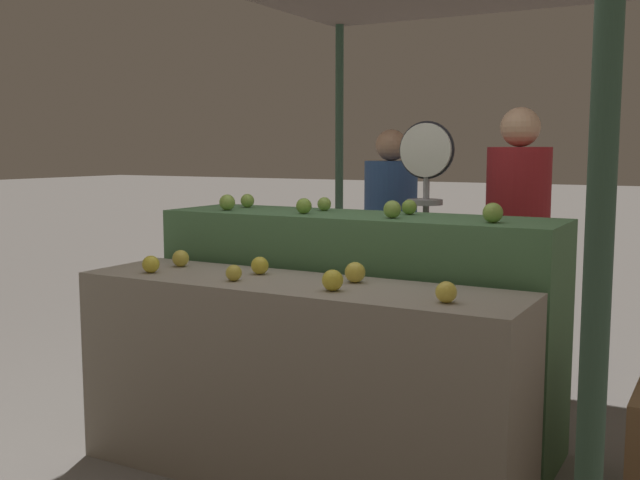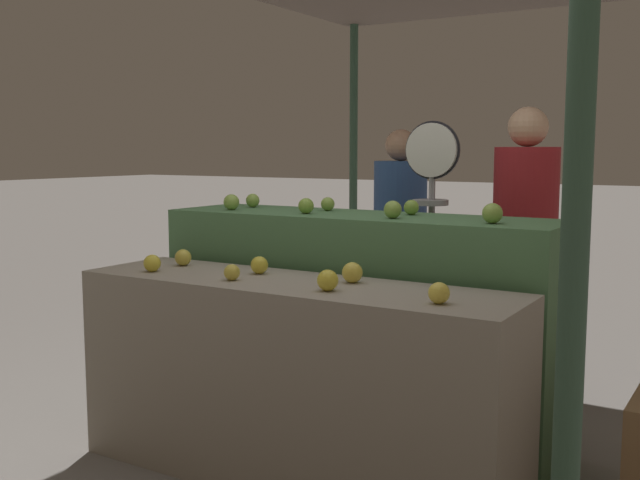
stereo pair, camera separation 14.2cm
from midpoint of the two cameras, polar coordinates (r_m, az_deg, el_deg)
The scene contains 20 objects.
ground_plane at distance 3.52m, azimuth -3.07°, elevation -17.69°, with size 60.00×60.00×0.00m, color slate.
display_counter_front at distance 3.36m, azimuth -3.12°, elevation -10.74°, with size 2.03×0.55×0.89m, color gray.
display_counter_back at distance 3.83m, azimuth 1.68°, elevation -6.59°, with size 2.03×0.55×1.14m, color #4C7A4C.
apple_front_0 at distance 3.59m, azimuth -13.87°, elevation -1.81°, with size 0.08×0.08×0.08m, color gold.
apple_front_1 at distance 3.30m, azimuth -7.81°, elevation -2.50°, with size 0.07×0.07×0.07m, color gold.
apple_front_2 at distance 3.04m, azimuth -0.37°, elevation -3.09°, with size 0.09×0.09×0.09m, color gold.
apple_front_3 at distance 2.84m, azimuth 8.18°, elevation -3.96°, with size 0.08×0.08×0.08m, color yellow.
apple_front_4 at distance 3.75m, azimuth -11.64°, elevation -1.38°, with size 0.08×0.08×0.08m, color gold.
apple_front_5 at distance 3.46m, azimuth -5.78°, elevation -1.95°, with size 0.08×0.08×0.08m, color gold.
apple_front_6 at distance 3.23m, azimuth 1.43°, elevation -2.48°, with size 0.09×0.09×0.09m, color yellow.
apple_back_0 at distance 4.02m, azimuth -8.09°, elevation 2.85°, with size 0.08×0.08×0.08m, color #8EB247.
apple_back_1 at distance 3.76m, azimuth -2.31°, elevation 2.60°, with size 0.08×0.08×0.08m, color #84AD3D.
apple_back_2 at distance 3.53m, azimuth 4.39°, elevation 2.34°, with size 0.08×0.08×0.08m, color #8EB247.
apple_back_3 at distance 3.36m, azimuth 11.86°, elevation 2.04°, with size 0.09×0.09×0.09m, color #8EB247.
apple_back_4 at distance 4.20m, azimuth -6.52°, elevation 2.99°, with size 0.08×0.08×0.08m, color #8EB247.
apple_back_5 at distance 3.94m, azimuth -0.70°, elevation 2.76°, with size 0.07×0.07×0.07m, color #8EB247.
apple_back_6 at distance 3.73m, azimuth 5.73°, elevation 2.51°, with size 0.08×0.08×0.08m, color #84AD3D.
produce_scale at distance 4.23m, azimuth 7.09°, elevation 3.25°, with size 0.32×0.20×1.62m.
person_vendor_at_scale at distance 4.42m, azimuth 13.90°, elevation 0.43°, with size 0.45×0.45×1.70m.
person_customer_left at distance 5.08m, azimuth 4.59°, elevation 0.71°, with size 0.39×0.39×1.60m.
Camera 1 is at (1.65, -2.74, 1.47)m, focal length 42.00 mm.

